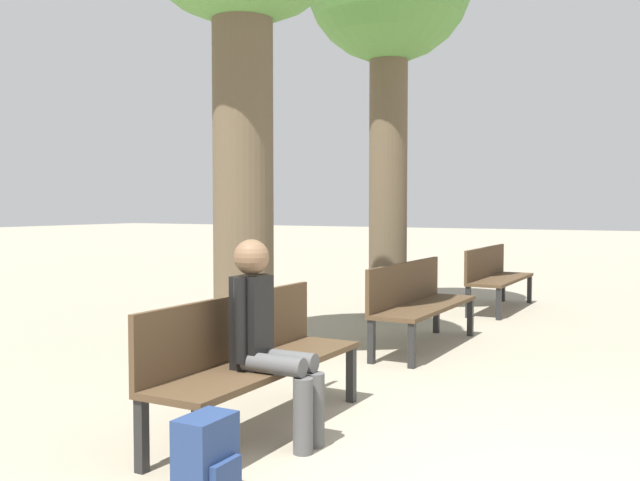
{
  "coord_description": "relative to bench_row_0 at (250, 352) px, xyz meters",
  "views": [
    {
      "loc": [
        0.7,
        -3.48,
        1.46
      ],
      "look_at": [
        -3.5,
        4.29,
        1.02
      ],
      "focal_mm": 40.0,
      "sensor_mm": 36.0,
      "label": 1
    }
  ],
  "objects": [
    {
      "name": "person_seated",
      "position": [
        0.23,
        -0.15,
        0.16
      ],
      "size": [
        0.58,
        0.33,
        1.25
      ],
      "color": "#4C4C4C",
      "rests_on": "ground_plane"
    },
    {
      "name": "bench_row_2",
      "position": [
        0.0,
        6.08,
        0.0
      ],
      "size": [
        0.49,
        1.89,
        0.87
      ],
      "color": "#4C3823",
      "rests_on": "ground_plane"
    },
    {
      "name": "backpack",
      "position": [
        0.51,
        -1.12,
        -0.28
      ],
      "size": [
        0.23,
        0.29,
        0.46
      ],
      "color": "navy",
      "rests_on": "ground_plane"
    },
    {
      "name": "bench_row_1",
      "position": [
        0.0,
        3.04,
        0.0
      ],
      "size": [
        0.49,
        1.89,
        0.87
      ],
      "color": "#4C3823",
      "rests_on": "ground_plane"
    },
    {
      "name": "bench_row_0",
      "position": [
        0.0,
        0.0,
        0.0
      ],
      "size": [
        0.49,
        1.89,
        0.87
      ],
      "color": "#4C3823",
      "rests_on": "ground_plane"
    }
  ]
}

